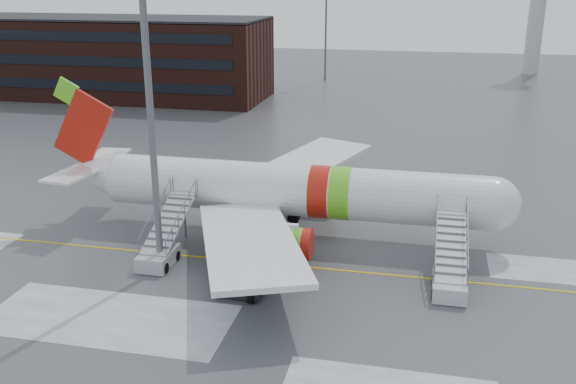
% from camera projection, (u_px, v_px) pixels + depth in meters
% --- Properties ---
extents(ground, '(260.00, 260.00, 0.00)m').
position_uv_depth(ground, '(257.00, 256.00, 44.29)').
color(ground, '#494C4F').
rests_on(ground, ground).
extents(airliner, '(35.03, 32.97, 11.18)m').
position_uv_depth(airliner, '(281.00, 190.00, 47.14)').
color(airliner, white).
rests_on(airliner, ground).
extents(airstair_fwd, '(2.05, 7.70, 3.48)m').
position_uv_depth(airstair_fwd, '(450.00, 273.00, 39.38)').
color(airstair_fwd, '#B7BABE').
rests_on(airstair_fwd, ground).
extents(airstair_aft, '(2.05, 7.70, 3.48)m').
position_uv_depth(airstair_aft, '(162.00, 246.00, 43.23)').
color(airstair_aft, '#A3A5AA').
rests_on(airstair_aft, ground).
extents(pushback_tug, '(3.08, 2.44, 1.68)m').
position_uv_depth(pushback_tug, '(237.00, 283.00, 38.76)').
color(pushback_tug, black).
rests_on(pushback_tug, ground).
extents(light_mast_near, '(1.20, 1.20, 22.46)m').
position_uv_depth(light_mast_near, '(149.00, 92.00, 38.67)').
color(light_mast_near, '#595B60').
rests_on(light_mast_near, ground).
extents(terminal_building, '(62.00, 16.11, 12.30)m').
position_uv_depth(terminal_building, '(74.00, 56.00, 102.30)').
color(terminal_building, '#3F1E16').
rests_on(terminal_building, ground).
extents(light_mast_far_n, '(1.20, 1.20, 24.25)m').
position_uv_depth(light_mast_far_n, '(326.00, 2.00, 113.61)').
color(light_mast_far_n, '#595B60').
rests_on(light_mast_far_n, ground).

